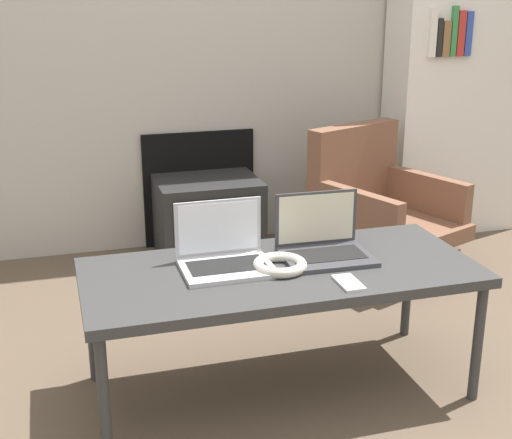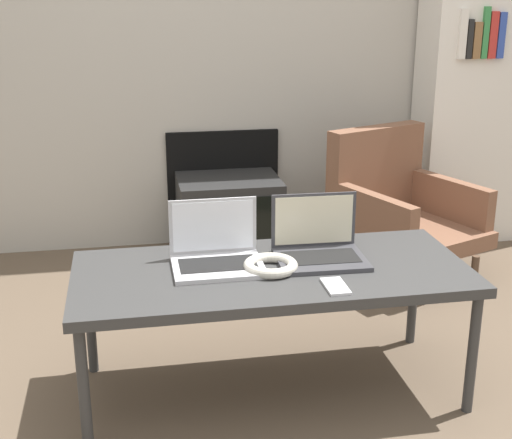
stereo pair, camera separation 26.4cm
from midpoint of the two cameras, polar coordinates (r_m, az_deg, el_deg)
name	(u,v)px [view 1 (the left image)]	position (r m, az deg, el deg)	size (l,w,h in m)	color
wall_back	(183,6)	(3.87, -7.92, 16.59)	(7.00, 0.08, 2.60)	#ADA89E
table	(281,277)	(2.45, -1.10, -4.71)	(1.35, 0.59, 0.47)	#333333
laptop_left	(224,254)	(2.45, -5.66, -2.80)	(0.31, 0.25, 0.21)	#B2B2B7
laptop_right	(323,243)	(2.54, 2.42, -1.98)	(0.32, 0.26, 0.21)	#38383D
headphones	(280,265)	(2.42, -1.20, -3.71)	(0.19, 0.19, 0.04)	beige
phone	(349,283)	(2.32, 4.19, -5.14)	(0.07, 0.13, 0.01)	silver
tv	(208,218)	(3.81, -5.82, 0.10)	(0.54, 0.42, 0.42)	black
armchair	(376,200)	(3.65, 7.53, 1.53)	(0.76, 0.80, 0.71)	brown
bookshelf	(459,70)	(4.22, 14.19, 11.52)	(0.79, 0.32, 1.87)	silver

